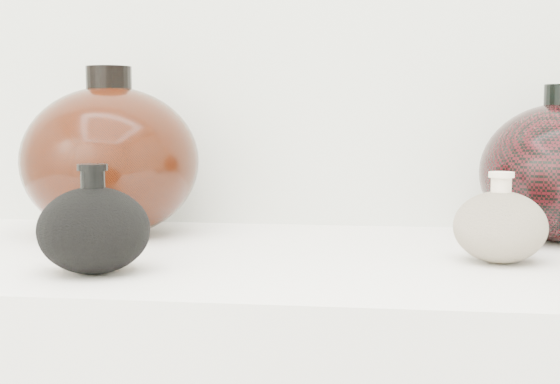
# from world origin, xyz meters

# --- Properties ---
(black_gourd_vase) EXTENTS (0.15, 0.15, 0.11)m
(black_gourd_vase) POSITION_xyz_m (-0.20, 0.81, 0.95)
(black_gourd_vase) COLOR black
(black_gourd_vase) RESTS_ON display_counter
(cream_gourd_vase) EXTENTS (0.13, 0.13, 0.10)m
(cream_gourd_vase) POSITION_xyz_m (0.23, 0.93, 0.94)
(cream_gourd_vase) COLOR beige
(cream_gourd_vase) RESTS_ON display_counter
(left_round_pot) EXTENTS (0.30, 0.30, 0.23)m
(left_round_pot) POSITION_xyz_m (-0.27, 1.06, 1.00)
(left_round_pot) COLOR black
(left_round_pot) RESTS_ON display_counter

